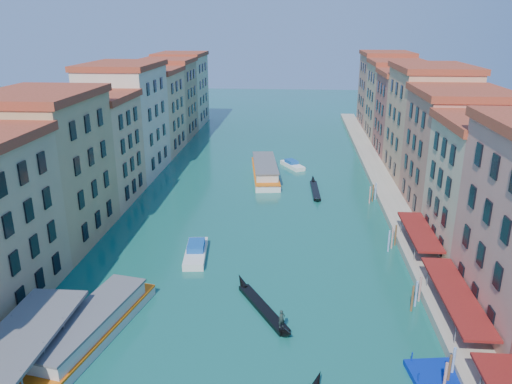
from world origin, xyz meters
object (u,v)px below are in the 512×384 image
at_px(vaporetto_far, 265,170).
at_px(gondola_fore, 263,307).
at_px(vaporetto_near, 91,327).
at_px(vaporetto_stop, 20,364).

distance_m(vaporetto_far, gondola_fore, 46.74).
bearing_deg(vaporetto_far, vaporetto_near, -110.70).
relative_size(vaporetto_stop, vaporetto_near, 0.90).
relative_size(vaporetto_stop, gondola_fore, 1.43).
bearing_deg(vaporetto_near, gondola_fore, 32.45).
bearing_deg(vaporetto_stop, vaporetto_near, 57.65).
height_order(vaporetto_near, vaporetto_far, vaporetto_far).
distance_m(vaporetto_stop, vaporetto_near, 6.93).
relative_size(vaporetto_stop, vaporetto_far, 0.83).
bearing_deg(vaporetto_near, vaporetto_stop, -111.06).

